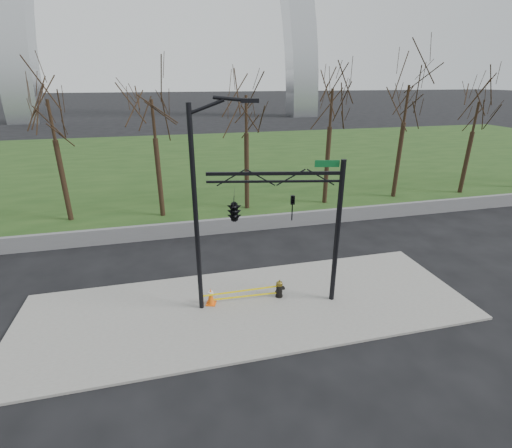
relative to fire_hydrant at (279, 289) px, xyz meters
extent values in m
plane|color=black|center=(-1.39, -0.39, -0.46)|extent=(500.00, 500.00, 0.00)
cube|color=gray|center=(-1.39, -0.39, -0.41)|extent=(18.00, 6.00, 0.10)
cube|color=#1F3C16|center=(-1.39, 29.61, -0.43)|extent=(120.00, 40.00, 0.06)
cube|color=#59595B|center=(-1.39, 7.61, -0.01)|extent=(60.00, 0.30, 0.90)
cylinder|color=black|center=(-0.01, 0.00, -0.33)|extent=(0.32, 0.32, 0.06)
cylinder|color=black|center=(-0.01, 0.00, -0.08)|extent=(0.24, 0.24, 0.56)
cylinder|color=black|center=(0.17, 0.07, -0.03)|extent=(0.23, 0.21, 0.15)
cylinder|color=black|center=(-0.14, -0.06, -0.06)|extent=(0.12, 0.12, 0.09)
cylinder|color=brown|center=(-0.01, 0.00, 0.22)|extent=(0.28, 0.28, 0.06)
ellipsoid|color=brown|center=(-0.01, 0.00, 0.27)|extent=(0.26, 0.26, 0.20)
cylinder|color=brown|center=(-0.01, 0.00, 0.39)|extent=(0.06, 0.06, 0.07)
cube|color=#F75E0D|center=(-2.89, 0.13, -0.34)|extent=(0.49, 0.49, 0.04)
cone|color=#F75E0D|center=(-2.89, 0.13, 0.03)|extent=(0.30, 0.30, 0.70)
cylinder|color=white|center=(-2.89, 0.13, 0.16)|extent=(0.22, 0.22, 0.11)
cylinder|color=black|center=(-3.29, -0.02, 3.54)|extent=(0.18, 0.18, 8.00)
cylinder|color=black|center=(-2.75, -0.13, 7.39)|extent=(1.26, 0.38, 0.56)
cylinder|color=black|center=(-1.92, -0.31, 7.64)|extent=(1.20, 0.37, 0.22)
cube|color=black|center=(-1.33, -0.44, 7.59)|extent=(0.63, 0.34, 0.14)
cylinder|color=black|center=(2.08, -0.69, 2.54)|extent=(0.20, 0.20, 6.00)
cube|color=black|center=(-0.36, -0.17, 5.04)|extent=(4.91, 1.17, 0.12)
cube|color=black|center=(-0.36, -0.17, 4.74)|extent=(4.90, 1.13, 0.08)
cube|color=#0C5926|center=(1.49, -0.57, 5.39)|extent=(0.89, 0.23, 0.25)
imported|color=black|center=(0.32, -0.31, 3.69)|extent=(0.20, 0.23, 1.00)
imported|color=black|center=(-1.83, 0.15, 3.69)|extent=(1.04, 2.54, 1.00)
cube|color=yellow|center=(-1.65, -0.01, 0.15)|extent=(3.28, 0.02, 0.08)
cube|color=yellow|center=(-1.45, 0.06, -0.17)|extent=(2.88, 0.14, 0.08)
camera|label=1|loc=(-4.13, -12.68, 8.28)|focal=25.69mm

